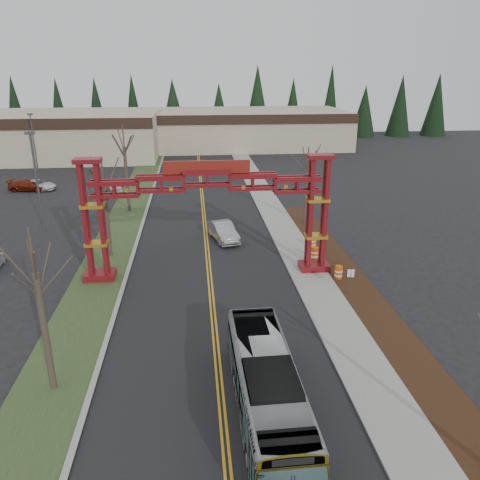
{
  "coord_description": "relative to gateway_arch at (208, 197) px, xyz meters",
  "views": [
    {
      "loc": [
        -0.91,
        -14.15,
        14.51
      ],
      "look_at": [
        1.97,
        14.62,
        3.93
      ],
      "focal_mm": 35.0,
      "sensor_mm": 36.0,
      "label": 1
    }
  ],
  "objects": [
    {
      "name": "curb_left",
      "position": [
        -6.15,
        7.0,
        -5.91
      ],
      "size": [
        0.3,
        110.0,
        0.15
      ],
      "primitive_type": "cube",
      "color": "#9B9B96",
      "rests_on": "ground"
    },
    {
      "name": "gateway_arch",
      "position": [
        0.0,
        0.0,
        0.0
      ],
      "size": [
        18.2,
        1.6,
        8.9
      ],
      "color": "#5D0C17",
      "rests_on": "ground"
    },
    {
      "name": "ground",
      "position": [
        -0.0,
        -18.0,
        -5.98
      ],
      "size": [
        200.0,
        200.0,
        0.0
      ],
      "primitive_type": "plane",
      "color": "black",
      "rests_on": "ground"
    },
    {
      "name": "parked_car_far_a",
      "position": [
        -11.0,
        25.9,
        -5.33
      ],
      "size": [
        2.84,
        4.16,
        1.3
      ],
      "primitive_type": "imported",
      "rotation": [
        0.0,
        0.0,
        3.56
      ],
      "color": "#A1A3A8",
      "rests_on": "ground"
    },
    {
      "name": "grass_median",
      "position": [
        -8.0,
        7.0,
        -5.94
      ],
      "size": [
        4.0,
        110.0,
        0.08
      ],
      "primitive_type": "cube",
      "color": "#2F4321",
      "rests_on": "ground"
    },
    {
      "name": "parked_car_mid_a",
      "position": [
        -21.84,
        28.13,
        -5.28
      ],
      "size": [
        5.04,
        2.57,
        1.4
      ],
      "primitive_type": "imported",
      "rotation": [
        0.0,
        0.0,
        1.44
      ],
      "color": "maroon",
      "rests_on": "ground"
    },
    {
      "name": "silver_sedan",
      "position": [
        1.55,
        7.5,
        -5.18
      ],
      "size": [
        2.82,
        5.16,
        1.61
      ],
      "primitive_type": "imported",
      "rotation": [
        0.0,
        0.0,
        0.24
      ],
      "color": "#A5A8AD",
      "rests_on": "ground"
    },
    {
      "name": "light_pole_far",
      "position": [
        -24.35,
        40.59,
        -1.06
      ],
      "size": [
        0.74,
        0.37,
        8.5
      ],
      "color": "#3F3F44",
      "rests_on": "ground"
    },
    {
      "name": "retail_building_east",
      "position": [
        10.0,
        61.95,
        -2.47
      ],
      "size": [
        38.0,
        20.3,
        7.0
      ],
      "color": "tan",
      "rests_on": "ground"
    },
    {
      "name": "transit_bus",
      "position": [
        1.92,
        -15.53,
        -4.5
      ],
      "size": [
        2.63,
        10.66,
        2.96
      ],
      "primitive_type": "imported",
      "rotation": [
        0.0,
        0.0,
        0.01
      ],
      "color": "#A9ABB1",
      "rests_on": "ground"
    },
    {
      "name": "bare_tree_median_mid",
      "position": [
        -8.0,
        4.73,
        -0.4
      ],
      "size": [
        3.5,
        3.5,
        7.92
      ],
      "color": "#382D26",
      "rests_on": "ground"
    },
    {
      "name": "conifer_treeline",
      "position": [
        0.25,
        74.0,
        0.5
      ],
      "size": [
        116.1,
        5.6,
        13.0
      ],
      "color": "black",
      "rests_on": "ground"
    },
    {
      "name": "barrel_south",
      "position": [
        9.37,
        -1.8,
        -5.45
      ],
      "size": [
        0.58,
        0.58,
        1.07
      ],
      "color": "#D1510B",
      "rests_on": "ground"
    },
    {
      "name": "street_sign",
      "position": [
        9.3,
        -4.52,
        -4.55
      ],
      "size": [
        0.45,
        0.11,
        1.99
      ],
      "color": "#3F3F44",
      "rests_on": "ground"
    },
    {
      "name": "bare_tree_median_near",
      "position": [
        -8.0,
        -12.56,
        0.03
      ],
      "size": [
        3.22,
        3.22,
        8.18
      ],
      "color": "#382D26",
      "rests_on": "ground"
    },
    {
      "name": "parked_car_far_b",
      "position": [
        -20.79,
        28.43,
        -5.33
      ],
      "size": [
        5.09,
        3.42,
        1.3
      ],
      "primitive_type": "imported",
      "rotation": [
        0.0,
        0.0,
        1.27
      ],
      "color": "white",
      "rests_on": "ground"
    },
    {
      "name": "lane_line_right",
      "position": [
        0.12,
        7.0,
        -5.96
      ],
      "size": [
        0.12,
        100.0,
        0.01
      ],
      "primitive_type": "cube",
      "color": "gold",
      "rests_on": "road"
    },
    {
      "name": "landscape_strip",
      "position": [
        10.2,
        -8.0,
        -5.92
      ],
      "size": [
        2.6,
        50.0,
        0.12
      ],
      "primitive_type": "cube",
      "color": "black",
      "rests_on": "ground"
    },
    {
      "name": "sidewalk_right",
      "position": [
        7.6,
        7.0,
        -5.91
      ],
      "size": [
        2.6,
        110.0,
        0.14
      ],
      "primitive_type": "cube",
      "color": "gray",
      "rests_on": "ground"
    },
    {
      "name": "bare_tree_median_far",
      "position": [
        -8.0,
        17.55,
        0.94
      ],
      "size": [
        3.45,
        3.45,
        9.26
      ],
      "color": "#382D26",
      "rests_on": "ground"
    },
    {
      "name": "light_pole_near",
      "position": [
        -15.32,
        11.78,
        -0.6
      ],
      "size": [
        0.81,
        0.4,
        9.31
      ],
      "color": "#3F3F44",
      "rests_on": "ground"
    },
    {
      "name": "lane_line_left",
      "position": [
        -0.12,
        7.0,
        -5.96
      ],
      "size": [
        0.12,
        100.0,
        0.01
      ],
      "primitive_type": "cube",
      "color": "gold",
      "rests_on": "road"
    },
    {
      "name": "bare_tree_right_far",
      "position": [
        10.0,
        11.46,
        -0.35
      ],
      "size": [
        2.99,
        2.99,
        7.64
      ],
      "color": "#382D26",
      "rests_on": "ground"
    },
    {
      "name": "curb_right",
      "position": [
        6.15,
        7.0,
        -5.91
      ],
      "size": [
        0.3,
        110.0,
        0.15
      ],
      "primitive_type": "cube",
      "color": "#9B9B96",
      "rests_on": "ground"
    },
    {
      "name": "barrel_north",
      "position": [
        9.05,
        4.64,
        -5.45
      ],
      "size": [
        0.58,
        0.58,
        1.07
      ],
      "color": "#D1510B",
      "rests_on": "ground"
    },
    {
      "name": "road",
      "position": [
        -0.0,
        7.0,
        -5.97
      ],
      "size": [
        12.0,
        110.0,
        0.02
      ],
      "primitive_type": "cube",
      "color": "black",
      "rests_on": "ground"
    },
    {
      "name": "retail_building_west",
      "position": [
        -30.0,
        53.96,
        -2.22
      ],
      "size": [
        46.0,
        22.3,
        7.5
      ],
      "color": "tan",
      "rests_on": "ground"
    },
    {
      "name": "barrel_mid",
      "position": [
        8.54,
        1.97,
        -5.42
      ],
      "size": [
        0.6,
        0.6,
        1.12
      ],
      "color": "#D1510B",
      "rests_on": "ground"
    }
  ]
}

